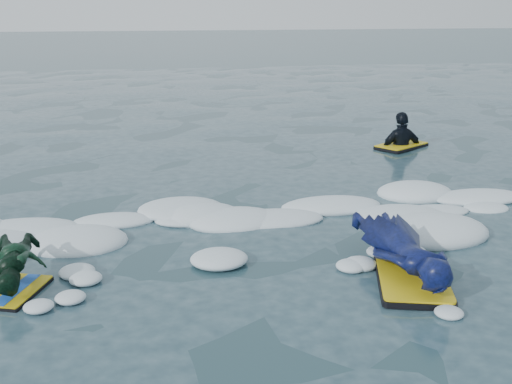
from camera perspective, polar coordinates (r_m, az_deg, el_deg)
ground at (r=6.67m, az=3.73°, el=-6.47°), size 120.00×120.00×0.00m
foam_band at (r=7.60m, az=1.82°, el=-3.50°), size 12.00×3.10×0.30m
prone_woman_unit at (r=6.51m, az=13.03°, el=-5.16°), size 0.98×1.82×0.47m
prone_child_unit at (r=6.48m, az=-20.39°, el=-6.20°), size 0.61×1.15×0.42m
waiting_rider_unit at (r=12.29m, az=12.75°, el=3.48°), size 1.16×1.02×1.53m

